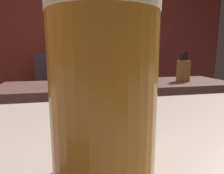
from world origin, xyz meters
TOP-DOWN VIEW (x-y plane):
  - wall_back at (0.00, 2.20)m, footprint 5.20×0.10m
  - prep_counter at (0.35, 0.60)m, footprint 2.10×0.60m
  - back_shelf at (-0.14, 1.92)m, footprint 0.83×0.36m
  - bartender at (0.21, 0.14)m, footprint 0.49×0.55m
  - knife_block at (0.97, 0.56)m, footprint 0.10×0.08m
  - mixing_bowl at (-0.05, 0.65)m, footprint 0.21×0.21m
  - chefs_knife at (0.49, 0.55)m, footprint 0.24×0.12m
  - pint_glass_near at (-0.08, -1.05)m, footprint 0.08×0.08m
  - bottle_hot_sauce at (-0.12, 1.95)m, footprint 0.05×0.05m
  - bottle_soy at (-0.25, 2.01)m, footprint 0.06×0.06m
  - bottle_olive_oil at (0.09, 1.89)m, footprint 0.06×0.06m

SIDE VIEW (x-z plane):
  - prep_counter at x=0.35m, z-range 0.00..0.90m
  - back_shelf at x=-0.14m, z-range 0.00..1.16m
  - chefs_knife at x=0.49m, z-range 0.90..0.91m
  - mixing_bowl at x=-0.05m, z-range 0.90..0.96m
  - knife_block at x=0.97m, z-range 0.87..1.15m
  - bartender at x=0.21m, z-range 0.14..1.90m
  - pint_glass_near at x=-0.08m, z-range 1.10..1.24m
  - bottle_hot_sauce at x=-0.12m, z-range 1.14..1.32m
  - bottle_olive_oil at x=0.09m, z-range 1.14..1.34m
  - bottle_soy at x=-0.25m, z-range 1.13..1.38m
  - wall_back at x=0.00m, z-range 0.00..2.70m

